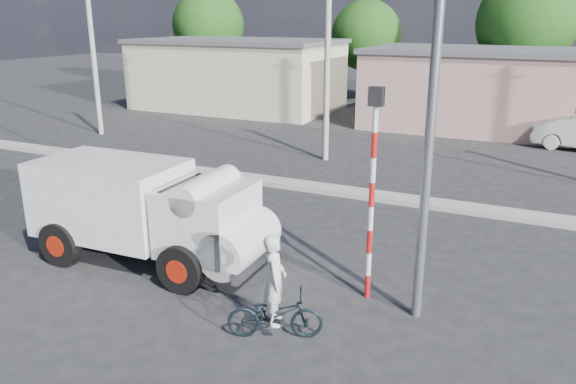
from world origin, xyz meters
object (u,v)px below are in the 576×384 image
at_px(cyclist, 275,295).
at_px(traffic_pole, 373,178).
at_px(truck, 150,210).
at_px(streetlight, 426,56).
at_px(bicycle, 275,314).

height_order(cyclist, traffic_pole, traffic_pole).
distance_m(truck, streetlight, 7.10).
height_order(bicycle, streetlight, streetlight).
bearing_deg(streetlight, cyclist, -136.38).
relative_size(truck, cyclist, 3.41).
bearing_deg(bicycle, truck, 43.63).
relative_size(cyclist, streetlight, 0.19).
bearing_deg(streetlight, truck, -177.84).
xyz_separation_m(cyclist, streetlight, (1.98, 1.89, 4.11)).
bearing_deg(traffic_pole, bicycle, -115.50).
height_order(cyclist, streetlight, streetlight).
relative_size(bicycle, cyclist, 1.03).
bearing_deg(traffic_pole, cyclist, -115.50).
bearing_deg(cyclist, truck, 43.63).
relative_size(truck, streetlight, 0.64).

